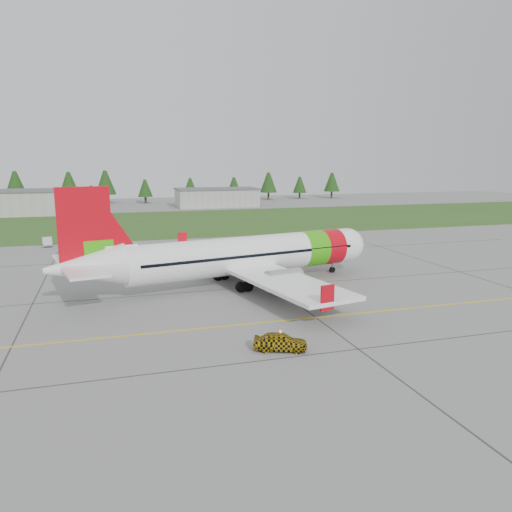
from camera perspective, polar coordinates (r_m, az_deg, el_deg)
name	(u,v)px	position (r m, az deg, el deg)	size (l,w,h in m)	color
ground	(229,365)	(35.36, -3.13, -12.31)	(320.00, 320.00, 0.00)	gray
aircraft	(241,256)	(56.27, -1.71, 0.02)	(37.56, 35.16, 11.48)	white
follow_me_car	(281,325)	(37.17, 2.82, -7.83)	(1.61, 1.36, 3.99)	gold
service_van	(47,233)	(89.15, -22.82, 2.46)	(1.50, 1.42, 4.32)	silver
grass_strip	(142,223)	(114.71, -12.90, 3.66)	(320.00, 50.00, 0.03)	#30561E
taxi_guideline	(206,328)	(42.66, -5.71, -8.19)	(120.00, 0.25, 0.02)	gold
hangar_west	(15,203)	(143.79, -25.83, 5.46)	(32.00, 14.00, 6.00)	#A8A8A3
hangar_east	(217,198)	(153.53, -4.52, 6.63)	(24.00, 12.00, 5.20)	#A8A8A3
treeline	(129,188)	(170.01, -14.33, 7.55)	(160.00, 8.00, 10.00)	#1C3F14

